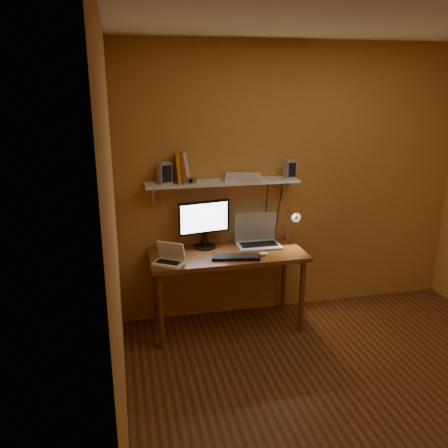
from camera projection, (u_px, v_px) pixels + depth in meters
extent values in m
cube|color=brown|center=(365.00, 402.00, 3.47)|extent=(3.40, 3.20, 0.02)
cube|color=silver|center=(404.00, 14.00, 2.70)|extent=(3.40, 3.20, 0.02)
cube|color=#B67A37|center=(294.00, 182.00, 4.59)|extent=(3.40, 0.02, 2.60)
cube|color=#B67A37|center=(114.00, 252.00, 2.73)|extent=(0.02, 3.20, 2.60)
cube|color=brown|center=(227.00, 255.00, 4.29)|extent=(1.40, 0.60, 0.04)
cylinder|color=brown|center=(161.00, 312.00, 4.04)|extent=(0.05, 0.05, 0.71)
cylinder|color=brown|center=(302.00, 297.00, 4.31)|extent=(0.05, 0.05, 0.71)
cylinder|color=brown|center=(156.00, 288.00, 4.49)|extent=(0.05, 0.05, 0.71)
cylinder|color=brown|center=(284.00, 277.00, 4.76)|extent=(0.05, 0.05, 0.71)
cube|color=white|center=(223.00, 182.00, 4.28)|extent=(1.40, 0.25, 0.02)
cube|color=silver|center=(153.00, 194.00, 4.29)|extent=(0.03, 0.03, 0.18)
cube|color=silver|center=(283.00, 187.00, 4.55)|extent=(0.03, 0.03, 0.18)
cylinder|color=black|center=(205.00, 247.00, 4.43)|extent=(0.24, 0.24, 0.02)
cube|color=black|center=(205.00, 239.00, 4.40)|extent=(0.05, 0.05, 0.15)
cube|color=black|center=(204.00, 217.00, 4.34)|extent=(0.49, 0.11, 0.30)
cube|color=white|center=(205.00, 218.00, 4.33)|extent=(0.45, 0.08, 0.26)
cube|color=#96989E|center=(259.00, 245.00, 4.45)|extent=(0.40, 0.29, 0.02)
cube|color=black|center=(259.00, 244.00, 4.45)|extent=(0.34, 0.16, 0.00)
cube|color=#96989E|center=(255.00, 227.00, 4.52)|extent=(0.40, 0.06, 0.28)
cube|color=#13253D|center=(255.00, 227.00, 4.52)|extent=(0.35, 0.04, 0.24)
cube|color=white|center=(168.00, 263.00, 4.01)|extent=(0.30, 0.28, 0.02)
cube|color=black|center=(168.00, 262.00, 4.01)|extent=(0.23, 0.19, 0.00)
cube|color=white|center=(171.00, 251.00, 4.04)|extent=(0.24, 0.18, 0.17)
cube|color=black|center=(171.00, 251.00, 4.04)|extent=(0.20, 0.15, 0.14)
cube|color=black|center=(236.00, 257.00, 4.15)|extent=(0.44, 0.23, 0.02)
ellipsoid|color=white|center=(263.00, 254.00, 4.22)|extent=(0.09, 0.06, 0.03)
cube|color=silver|center=(287.00, 240.00, 4.65)|extent=(0.05, 0.06, 0.08)
cylinder|color=silver|center=(288.00, 226.00, 4.61)|extent=(0.02, 0.02, 0.28)
cylinder|color=silver|center=(291.00, 214.00, 4.49)|extent=(0.01, 0.16, 0.01)
cone|color=silver|center=(294.00, 216.00, 4.42)|extent=(0.09, 0.09, 0.09)
sphere|color=#FFE0A5|center=(295.00, 217.00, 4.40)|extent=(0.04, 0.04, 0.04)
cube|color=#96989E|center=(165.00, 173.00, 4.14)|extent=(0.13, 0.13, 0.19)
cube|color=#96989E|center=(290.00, 169.00, 4.39)|extent=(0.10, 0.10, 0.17)
cube|color=orange|center=(179.00, 168.00, 4.17)|extent=(0.07, 0.18, 0.26)
cube|color=#A5421F|center=(183.00, 168.00, 4.18)|extent=(0.08, 0.18, 0.26)
cube|color=beige|center=(187.00, 168.00, 4.18)|extent=(0.09, 0.19, 0.26)
cube|color=silver|center=(190.00, 180.00, 4.14)|extent=(0.11, 0.04, 0.06)
cylinder|color=black|center=(191.00, 181.00, 4.13)|extent=(0.04, 0.02, 0.04)
cube|color=white|center=(243.00, 177.00, 4.30)|extent=(0.37, 0.29, 0.05)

